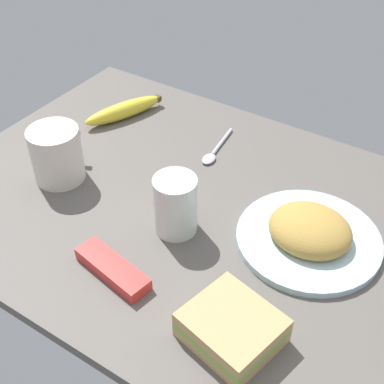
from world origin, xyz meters
TOP-DOWN VIEW (x-y plane):
  - tabletop at (0.00, 0.00)cm, footprint 90.00×64.00cm
  - plate_of_food at (-20.19, -2.76)cm, footprint 22.90×22.90cm
  - coffee_mug_black at (24.40, 6.43)cm, footprint 9.07×11.57cm
  - sandwich_main at (-18.82, 19.43)cm, footprint 13.67×12.79cm
  - glass_of_milk at (-0.83, 6.06)cm, footprint 7.00×7.00cm
  - banana at (27.36, -15.81)cm, footprint 9.92×17.75cm
  - spoon at (4.64, -15.06)cm, footprint 3.24×13.11cm
  - snack_bar at (1.57, 19.24)cm, footprint 13.52×6.26cm

SIDE VIEW (x-z plane):
  - tabletop at x=0.00cm, z-range 0.00..2.00cm
  - spoon at x=4.64cm, z-range 1.98..2.78cm
  - snack_bar at x=1.57cm, z-range 2.00..4.00cm
  - banana at x=27.36cm, z-range 2.00..5.42cm
  - plate_of_food at x=-20.19cm, z-range 0.97..6.54cm
  - sandwich_main at x=-18.82cm, z-range 2.00..6.40cm
  - glass_of_milk at x=-0.83cm, z-range 1.58..11.62cm
  - coffee_mug_black at x=24.40cm, z-range 2.14..12.22cm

